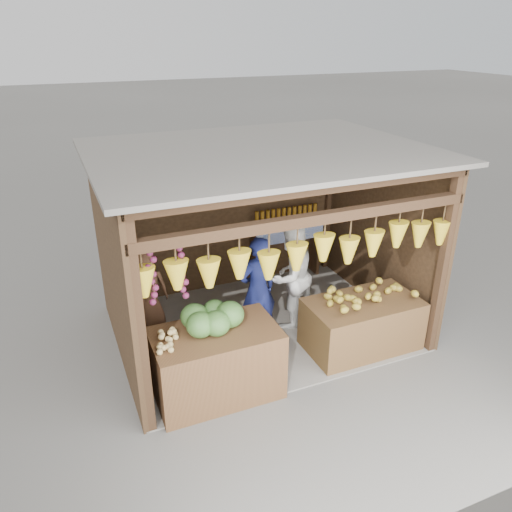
{
  "coord_description": "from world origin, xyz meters",
  "views": [
    {
      "loc": [
        -2.52,
        -5.81,
        4.05
      ],
      "look_at": [
        -0.1,
        -0.1,
        1.22
      ],
      "focal_mm": 35.0,
      "sensor_mm": 36.0,
      "label": 1
    }
  ],
  "objects": [
    {
      "name": "ground",
      "position": [
        0.0,
        0.0,
        0.0
      ],
      "size": [
        80.0,
        80.0,
        0.0
      ],
      "primitive_type": "plane",
      "color": "#514F49",
      "rests_on": "ground"
    },
    {
      "name": "back_shelf",
      "position": [
        1.05,
        1.28,
        0.87
      ],
      "size": [
        1.25,
        0.32,
        1.32
      ],
      "color": "#382314",
      "rests_on": "ground"
    },
    {
      "name": "woman_standing",
      "position": [
        0.45,
        -0.07,
        0.8
      ],
      "size": [
        0.95,
        0.87,
        1.6
      ],
      "primitive_type": "imported",
      "rotation": [
        0.0,
        0.0,
        3.56
      ],
      "color": "white",
      "rests_on": "ground"
    },
    {
      "name": "melon_pile",
      "position": [
        -1.08,
        -1.08,
        1.03
      ],
      "size": [
        1.0,
        0.5,
        0.32
      ],
      "primitive_type": null,
      "color": "#1C4713",
      "rests_on": "counter_left"
    },
    {
      "name": "man_standing",
      "position": [
        -0.14,
        -0.25,
        0.78
      ],
      "size": [
        0.62,
        0.45,
        1.56
      ],
      "primitive_type": "imported",
      "rotation": [
        0.0,
        0.0,
        3.29
      ],
      "color": "navy",
      "rests_on": "ground"
    },
    {
      "name": "tanfruit_pile",
      "position": [
        -1.63,
        -1.18,
        0.93
      ],
      "size": [
        0.34,
        0.4,
        0.13
      ],
      "primitive_type": null,
      "color": "tan",
      "rests_on": "counter_left"
    },
    {
      "name": "mango_pile",
      "position": [
        1.18,
        -1.0,
        0.83
      ],
      "size": [
        1.4,
        0.64,
        0.22
      ],
      "primitive_type": null,
      "color": "orange",
      "rests_on": "counter_right"
    },
    {
      "name": "counter_right",
      "position": [
        1.09,
        -1.0,
        0.36
      ],
      "size": [
        1.53,
        0.85,
        0.72
      ],
      "primitive_type": "cube",
      "color": "#4E361A",
      "rests_on": "ground"
    },
    {
      "name": "stall_structure",
      "position": [
        -0.03,
        -0.04,
        1.67
      ],
      "size": [
        4.3,
        3.3,
        2.66
      ],
      "color": "slate",
      "rests_on": "ground"
    },
    {
      "name": "stool",
      "position": [
        -1.57,
        0.19,
        0.14
      ],
      "size": [
        0.3,
        0.3,
        0.28
      ],
      "primitive_type": "cube",
      "color": "black",
      "rests_on": "ground"
    },
    {
      "name": "vendor_seated",
      "position": [
        -1.57,
        0.19,
        0.86
      ],
      "size": [
        0.6,
        0.42,
        1.16
      ],
      "primitive_type": "imported",
      "rotation": [
        0.0,
        0.0,
        3.05
      ],
      "color": "#533421",
      "rests_on": "stool"
    },
    {
      "name": "counter_left",
      "position": [
        -1.06,
        -1.15,
        0.43
      ],
      "size": [
        1.48,
        0.85,
        0.87
      ],
      "primitive_type": "cube",
      "color": "#452A17",
      "rests_on": "ground"
    }
  ]
}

